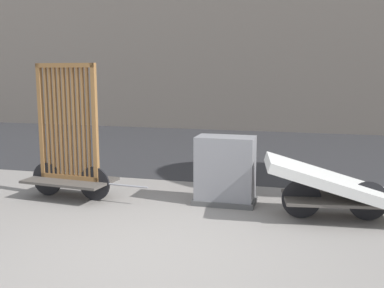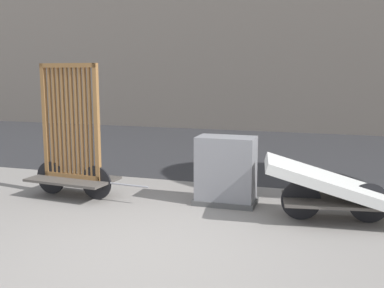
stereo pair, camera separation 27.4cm
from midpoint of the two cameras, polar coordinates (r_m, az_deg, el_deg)
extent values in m
plane|color=gray|center=(5.29, -6.74, -13.55)|extent=(60.00, 60.00, 0.00)
cube|color=#2D2D30|center=(11.96, 6.04, -0.68)|extent=(56.00, 7.57, 0.01)
cube|color=#4C4742|center=(7.62, -16.22, -4.43)|extent=(1.46, 0.90, 0.04)
cylinder|color=black|center=(7.37, -13.36, -4.93)|extent=(0.55, 0.08, 0.55)
cylinder|color=black|center=(7.90, -18.88, -4.24)|extent=(0.55, 0.08, 0.55)
cylinder|color=gray|center=(7.06, -9.32, -5.25)|extent=(0.70, 0.09, 0.03)
cube|color=olive|center=(7.61, -16.24, -4.03)|extent=(1.08, 0.16, 0.07)
cube|color=olive|center=(7.42, -16.86, 9.55)|extent=(1.08, 0.16, 0.07)
cube|color=olive|center=(7.77, -19.55, 2.77)|extent=(0.08, 0.08, 1.86)
cube|color=olive|center=(7.17, -13.29, 2.56)|extent=(0.08, 0.08, 1.86)
cube|color=olive|center=(7.70, -18.85, 2.75)|extent=(0.04, 0.05, 1.79)
cube|color=olive|center=(7.64, -18.35, 2.73)|extent=(0.04, 0.05, 1.79)
cube|color=olive|center=(7.59, -17.84, 2.71)|extent=(0.04, 0.05, 1.79)
cube|color=olive|center=(7.54, -17.33, 2.70)|extent=(0.04, 0.05, 1.79)
cube|color=olive|center=(7.49, -16.81, 2.68)|extent=(0.04, 0.05, 1.79)
cube|color=olive|center=(7.44, -16.28, 2.66)|extent=(0.04, 0.05, 1.79)
cube|color=olive|center=(7.39, -15.74, 2.64)|extent=(0.04, 0.05, 1.79)
cube|color=olive|center=(7.34, -15.20, 2.63)|extent=(0.04, 0.05, 1.79)
cube|color=olive|center=(7.29, -14.65, 2.61)|extent=(0.04, 0.05, 1.79)
cube|color=olive|center=(7.24, -14.09, 2.59)|extent=(0.04, 0.05, 1.79)
cube|color=#4C4742|center=(6.55, 16.52, -6.67)|extent=(1.50, 1.00, 0.04)
cylinder|color=black|center=(6.65, 20.38, -6.81)|extent=(0.55, 0.12, 0.55)
cylinder|color=black|center=(6.48, 12.54, -6.85)|extent=(0.55, 0.12, 0.55)
cube|color=silver|center=(6.49, 16.61, -4.73)|extent=(2.04, 1.21, 0.69)
cube|color=#4C4C4C|center=(7.09, 3.10, -7.22)|extent=(0.95, 0.56, 0.08)
cube|color=gray|center=(6.97, 3.13, -3.35)|extent=(0.89, 0.50, 1.06)
camera|label=1|loc=(0.14, -91.18, -0.19)|focal=42.00mm
camera|label=2|loc=(0.14, 88.82, 0.19)|focal=42.00mm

